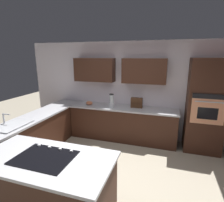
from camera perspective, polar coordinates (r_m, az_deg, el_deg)
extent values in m
plane|color=#9E937F|center=(3.64, -2.35, -23.28)|extent=(14.00, 14.00, 0.00)
cube|color=silver|center=(5.01, 5.68, 3.46)|extent=(6.00, 0.10, 2.60)
cube|color=#381E14|center=(4.66, 10.15, 9.35)|extent=(1.10, 0.34, 0.62)
cube|color=#381E14|center=(5.01, -5.54, 9.81)|extent=(1.10, 0.34, 0.62)
cube|color=#381E14|center=(4.91, 3.36, -7.28)|extent=(2.80, 0.60, 0.86)
cube|color=#B2B2B7|center=(4.77, 3.43, -2.23)|extent=(2.84, 0.64, 0.04)
cube|color=#381E14|center=(4.67, -21.74, -9.43)|extent=(0.60, 2.90, 0.86)
cube|color=#B2B2B7|center=(4.52, -22.24, -4.17)|extent=(0.64, 2.94, 0.04)
cube|color=#381E14|center=(2.91, -19.74, -24.56)|extent=(1.76, 0.86, 0.86)
cube|color=#B2B2B7|center=(2.66, -20.56, -16.88)|extent=(1.84, 0.94, 0.04)
cube|color=#381E14|center=(4.66, 27.42, -1.52)|extent=(0.80, 0.60, 2.18)
cube|color=tan|center=(4.37, 28.03, -2.99)|extent=(0.66, 0.03, 0.56)
cube|color=black|center=(4.37, 28.00, -3.54)|extent=(0.40, 0.01, 0.26)
cube|color=black|center=(4.29, 28.53, 1.24)|extent=(0.66, 0.02, 0.11)
cylinder|color=silver|center=(4.28, 28.44, -0.30)|extent=(0.56, 0.02, 0.02)
cube|color=#515456|center=(4.12, -27.30, -6.01)|extent=(0.40, 0.30, 0.02)
cube|color=#515456|center=(3.90, -30.78, -7.50)|extent=(0.40, 0.30, 0.02)
cube|color=#B7BABF|center=(4.01, -29.01, -6.62)|extent=(0.46, 0.70, 0.01)
cylinder|color=#B7BABF|center=(4.12, -31.09, -4.97)|extent=(0.03, 0.03, 0.22)
cylinder|color=#B7BABF|center=(4.03, -30.53, -3.64)|extent=(0.18, 0.02, 0.02)
cube|color=black|center=(2.64, -20.61, -16.38)|extent=(0.76, 0.56, 0.01)
cylinder|color=#B2B2B7|center=(2.66, -12.74, -15.16)|extent=(0.04, 0.04, 0.02)
cylinder|color=#B2B2B7|center=(2.75, -16.10, -14.39)|extent=(0.04, 0.04, 0.02)
cylinder|color=#B2B2B7|center=(2.84, -19.22, -13.62)|extent=(0.04, 0.04, 0.02)
cylinder|color=#B2B2B7|center=(2.95, -22.10, -12.88)|extent=(0.04, 0.04, 0.02)
cylinder|color=silver|center=(4.79, -0.13, -1.18)|extent=(0.15, 0.15, 0.11)
cylinder|color=silver|center=(4.75, -0.13, 0.70)|extent=(0.11, 0.11, 0.21)
cylinder|color=black|center=(4.73, -0.13, 2.11)|extent=(0.12, 0.12, 0.03)
ellipsoid|color=#CC724C|center=(5.02, -7.21, -0.63)|extent=(0.18, 0.18, 0.10)
cube|color=#472B19|center=(4.73, 7.81, -0.54)|extent=(0.30, 0.10, 0.26)
cube|color=#472B19|center=(4.68, 7.69, -0.70)|extent=(0.28, 0.02, 0.02)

